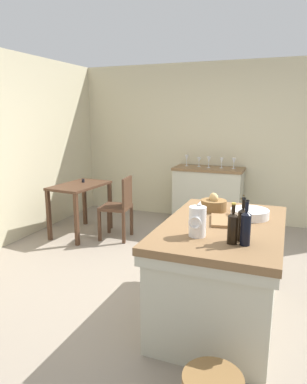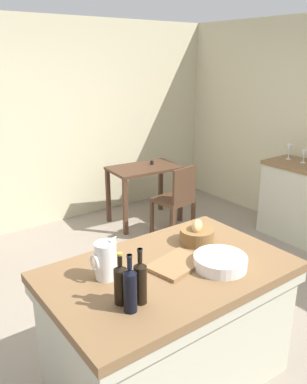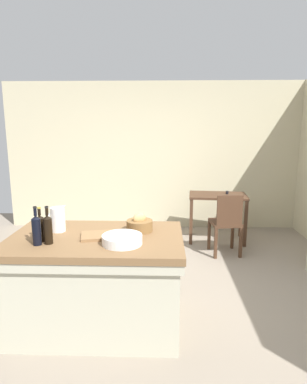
# 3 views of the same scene
# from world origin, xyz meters

# --- Properties ---
(ground_plane) EXTENTS (6.76, 6.76, 0.00)m
(ground_plane) POSITION_xyz_m (0.00, 0.00, 0.00)
(ground_plane) COLOR gray
(wall_back) EXTENTS (5.32, 0.12, 2.60)m
(wall_back) POSITION_xyz_m (0.00, 2.60, 1.30)
(wall_back) COLOR beige
(wall_back) RESTS_ON ground
(island_table) EXTENTS (1.55, 0.98, 0.86)m
(island_table) POSITION_xyz_m (-0.43, -0.53, 0.47)
(island_table) COLOR brown
(island_table) RESTS_ON ground
(writing_desk) EXTENTS (0.94, 0.63, 0.81)m
(writing_desk) POSITION_xyz_m (1.03, 1.84, 0.64)
(writing_desk) COLOR #472D1E
(writing_desk) RESTS_ON ground
(wooden_chair) EXTENTS (0.45, 0.45, 0.91)m
(wooden_chair) POSITION_xyz_m (1.07, 1.21, 0.49)
(wooden_chair) COLOR #472D1E
(wooden_chair) RESTS_ON ground
(pitcher) EXTENTS (0.17, 0.13, 0.27)m
(pitcher) POSITION_xyz_m (-0.81, -0.40, 0.98)
(pitcher) COLOR white
(pitcher) RESTS_ON island_table
(wash_bowl) EXTENTS (0.34, 0.34, 0.08)m
(wash_bowl) POSITION_xyz_m (-0.17, -0.71, 0.90)
(wash_bowl) COLOR white
(wash_bowl) RESTS_ON island_table
(bread_basket) EXTENTS (0.24, 0.24, 0.17)m
(bread_basket) POSITION_xyz_m (-0.05, -0.36, 0.93)
(bread_basket) COLOR brown
(bread_basket) RESTS_ON island_table
(cutting_board) EXTENTS (0.39, 0.31, 0.02)m
(cutting_board) POSITION_xyz_m (-0.38, -0.54, 0.88)
(cutting_board) COLOR olive
(cutting_board) RESTS_ON island_table
(wine_bottle_dark) EXTENTS (0.07, 0.07, 0.32)m
(wine_bottle_dark) POSITION_xyz_m (-0.79, -0.72, 0.99)
(wine_bottle_dark) COLOR black
(wine_bottle_dark) RESTS_ON island_table
(wine_bottle_amber) EXTENTS (0.07, 0.07, 0.30)m
(wine_bottle_amber) POSITION_xyz_m (-0.88, -0.67, 0.99)
(wine_bottle_amber) COLOR black
(wine_bottle_amber) RESTS_ON island_table
(wine_bottle_green) EXTENTS (0.07, 0.07, 0.33)m
(wine_bottle_green) POSITION_xyz_m (-0.87, -0.75, 1.00)
(wine_bottle_green) COLOR black
(wine_bottle_green) RESTS_ON island_table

